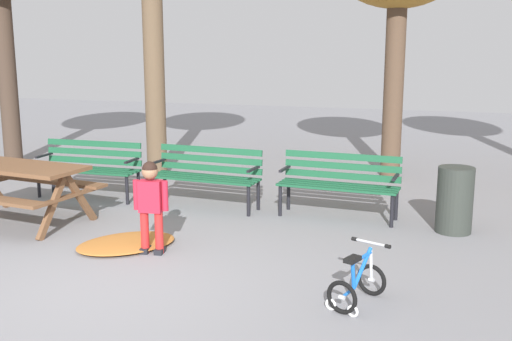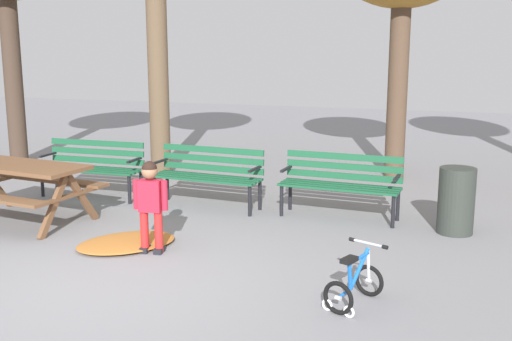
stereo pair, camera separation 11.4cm
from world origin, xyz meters
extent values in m
plane|color=gray|center=(0.00, 0.00, 0.00)|extent=(36.00, 36.00, 0.00)
cube|color=brown|center=(-2.22, 1.66, 0.74)|extent=(1.88, 0.96, 0.05)
cube|color=brown|center=(-2.16, 2.20, 0.45)|extent=(1.82, 0.45, 0.04)
cube|color=brown|center=(-1.47, 1.32, 0.36)|extent=(0.13, 0.57, 0.76)
cube|color=brown|center=(-1.42, 1.81, 0.36)|extent=(0.13, 0.57, 0.76)
cube|color=brown|center=(-1.44, 1.57, 0.42)|extent=(0.21, 1.10, 0.04)
cube|color=#195133|center=(-2.13, 3.23, 0.44)|extent=(1.60, 0.11, 0.03)
cube|color=#195133|center=(-2.13, 3.11, 0.44)|extent=(1.60, 0.11, 0.03)
cube|color=#195133|center=(-2.12, 2.99, 0.44)|extent=(1.60, 0.11, 0.03)
cube|color=#195133|center=(-2.12, 2.87, 0.44)|extent=(1.60, 0.11, 0.03)
cube|color=#195133|center=(-2.13, 3.27, 0.54)|extent=(1.60, 0.09, 0.09)
cube|color=#195133|center=(-2.13, 3.27, 0.67)|extent=(1.60, 0.09, 0.09)
cube|color=#195133|center=(-2.13, 3.27, 0.81)|extent=(1.60, 0.09, 0.09)
cylinder|color=black|center=(-1.37, 2.91, 0.22)|extent=(0.05, 0.05, 0.44)
cylinder|color=black|center=(-1.38, 3.27, 0.22)|extent=(0.05, 0.05, 0.44)
cube|color=black|center=(-1.37, 3.09, 0.62)|extent=(0.05, 0.40, 0.03)
cylinder|color=black|center=(-2.87, 2.87, 0.22)|extent=(0.05, 0.05, 0.44)
cylinder|color=black|center=(-2.88, 3.23, 0.22)|extent=(0.05, 0.05, 0.44)
cube|color=black|center=(-2.87, 3.05, 0.62)|extent=(0.05, 0.40, 0.03)
cube|color=#195133|center=(-0.21, 3.25, 0.44)|extent=(1.60, 0.17, 0.03)
cube|color=#195133|center=(-0.22, 3.13, 0.44)|extent=(1.60, 0.17, 0.03)
cube|color=#195133|center=(-0.23, 3.01, 0.44)|extent=(1.60, 0.17, 0.03)
cube|color=#195133|center=(-0.23, 2.89, 0.44)|extent=(1.60, 0.17, 0.03)
cube|color=#195133|center=(-0.21, 3.29, 0.54)|extent=(1.60, 0.14, 0.09)
cube|color=#195133|center=(-0.21, 3.29, 0.67)|extent=(1.60, 0.14, 0.09)
cube|color=#195133|center=(-0.21, 3.29, 0.81)|extent=(1.60, 0.14, 0.09)
cylinder|color=black|center=(0.51, 2.87, 0.22)|extent=(0.05, 0.05, 0.44)
cylinder|color=black|center=(0.54, 3.22, 0.22)|extent=(0.05, 0.05, 0.44)
cube|color=black|center=(0.53, 3.05, 0.62)|extent=(0.06, 0.40, 0.03)
cylinder|color=black|center=(-0.98, 2.96, 0.22)|extent=(0.05, 0.05, 0.44)
cylinder|color=black|center=(-0.96, 3.32, 0.22)|extent=(0.05, 0.05, 0.44)
cube|color=black|center=(-0.97, 3.14, 0.62)|extent=(0.06, 0.40, 0.03)
cube|color=#195133|center=(1.69, 3.32, 0.44)|extent=(1.60, 0.15, 0.03)
cube|color=#195133|center=(1.68, 3.20, 0.44)|extent=(1.60, 0.15, 0.03)
cube|color=#195133|center=(1.67, 3.08, 0.44)|extent=(1.60, 0.15, 0.03)
cube|color=#195133|center=(1.67, 2.96, 0.44)|extent=(1.60, 0.15, 0.03)
cube|color=#195133|center=(1.69, 3.36, 0.54)|extent=(1.60, 0.13, 0.09)
cube|color=#195133|center=(1.69, 3.36, 0.67)|extent=(1.60, 0.13, 0.09)
cube|color=#195133|center=(1.69, 3.36, 0.81)|extent=(1.60, 0.13, 0.09)
cylinder|color=black|center=(2.42, 2.94, 0.22)|extent=(0.05, 0.05, 0.44)
cylinder|color=black|center=(2.44, 3.30, 0.22)|extent=(0.05, 0.05, 0.44)
cube|color=black|center=(2.43, 3.12, 0.62)|extent=(0.06, 0.40, 0.03)
cylinder|color=black|center=(0.92, 3.02, 0.22)|extent=(0.05, 0.05, 0.44)
cylinder|color=black|center=(0.94, 3.38, 0.22)|extent=(0.05, 0.05, 0.44)
cube|color=black|center=(0.93, 3.20, 0.62)|extent=(0.06, 0.40, 0.03)
cylinder|color=red|center=(0.07, 1.11, 0.24)|extent=(0.09, 0.09, 0.48)
cube|color=black|center=(0.07, 1.11, 0.03)|extent=(0.11, 0.17, 0.06)
cylinder|color=red|center=(-0.10, 1.09, 0.24)|extent=(0.09, 0.09, 0.48)
cube|color=black|center=(-0.10, 1.09, 0.03)|extent=(0.11, 0.17, 0.06)
cube|color=#B71E33|center=(-0.01, 1.10, 0.65)|extent=(0.27, 0.18, 0.35)
sphere|color=#996B4C|center=(-0.01, 1.10, 0.93)|extent=(0.18, 0.18, 0.18)
sphere|color=black|center=(-0.01, 1.10, 0.96)|extent=(0.17, 0.17, 0.17)
cylinder|color=#B71E33|center=(0.15, 1.12, 0.66)|extent=(0.07, 0.07, 0.33)
cylinder|color=#B71E33|center=(-0.17, 1.07, 0.66)|extent=(0.07, 0.07, 0.33)
torus|color=black|center=(2.47, 0.67, 0.15)|extent=(0.29, 0.15, 0.30)
cylinder|color=silver|center=(2.47, 0.67, 0.15)|extent=(0.06, 0.06, 0.04)
torus|color=black|center=(2.28, 0.18, 0.15)|extent=(0.29, 0.15, 0.30)
cylinder|color=silver|center=(2.28, 0.18, 0.15)|extent=(0.06, 0.06, 0.04)
torus|color=white|center=(2.18, 0.22, 0.05)|extent=(0.11, 0.06, 0.11)
torus|color=white|center=(2.39, 0.14, 0.05)|extent=(0.11, 0.06, 0.11)
cylinder|color=blue|center=(2.40, 0.50, 0.32)|extent=(0.14, 0.30, 0.32)
cylinder|color=blue|center=(2.35, 0.35, 0.30)|extent=(0.06, 0.08, 0.27)
cylinder|color=blue|center=(2.32, 0.27, 0.16)|extent=(0.10, 0.20, 0.05)
cylinder|color=silver|center=(2.46, 0.65, 0.31)|extent=(0.06, 0.08, 0.32)
cylinder|color=blue|center=(2.40, 0.48, 0.42)|extent=(0.15, 0.31, 0.05)
cube|color=black|center=(2.34, 0.33, 0.45)|extent=(0.15, 0.19, 0.04)
cylinder|color=silver|center=(2.46, 0.63, 0.52)|extent=(0.33, 0.14, 0.02)
cylinder|color=black|center=(2.30, 0.69, 0.52)|extent=(0.06, 0.05, 0.04)
cylinder|color=black|center=(2.61, 0.57, 0.52)|extent=(0.06, 0.05, 0.04)
ellipsoid|color=#B26B2D|center=(-0.42, 1.22, 0.04)|extent=(1.36, 1.40, 0.07)
cylinder|color=#2D332D|center=(3.17, 2.98, 0.41)|extent=(0.44, 0.44, 0.82)
cylinder|color=#423328|center=(-5.10, 5.02, 1.65)|extent=(0.35, 0.35, 3.31)
cylinder|color=brown|center=(-1.93, 4.95, 1.91)|extent=(0.36, 0.36, 3.83)
cylinder|color=brown|center=(2.05, 6.15, 1.54)|extent=(0.34, 0.34, 3.08)
camera|label=1|loc=(3.12, -4.74, 2.27)|focal=42.99mm
camera|label=2|loc=(3.23, -4.70, 2.27)|focal=42.99mm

